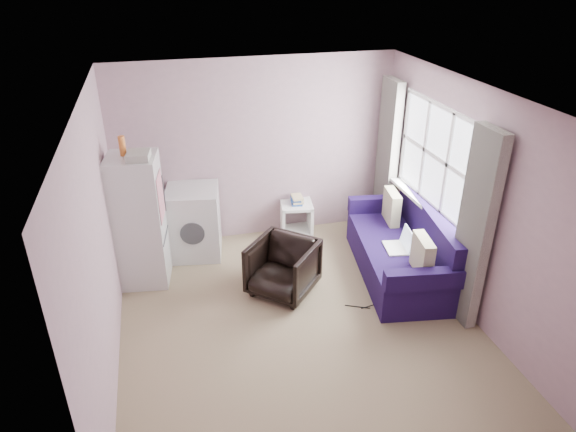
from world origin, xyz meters
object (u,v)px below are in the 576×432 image
object	(u,v)px
armchair	(283,265)
side_table	(296,216)
fridge	(140,220)
sofa	(404,251)
washing_machine	(194,220)

from	to	relation	value
armchair	side_table	distance (m)	1.44
fridge	side_table	size ratio (longest dim) A/B	3.08
fridge	side_table	xyz separation A→B (m)	(2.11, 0.66, -0.54)
armchair	sofa	distance (m)	1.56
washing_machine	sofa	size ratio (longest dim) A/B	0.44
fridge	washing_machine	xyz separation A→B (m)	(0.66, 0.49, -0.34)
armchair	fridge	size ratio (longest dim) A/B	0.39
armchair	fridge	world-z (taller)	fridge
washing_machine	side_table	distance (m)	1.48
armchair	washing_machine	bearing A→B (deg)	170.10
sofa	armchair	bearing A→B (deg)	-171.04
armchair	side_table	bearing A→B (deg)	110.15
armchair	sofa	world-z (taller)	sofa
sofa	washing_machine	bearing A→B (deg)	163.74
fridge	sofa	bearing A→B (deg)	-4.01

